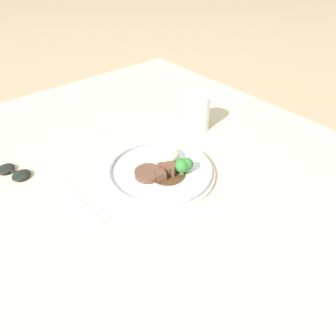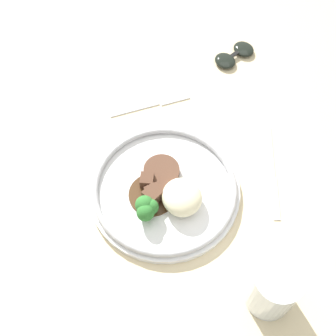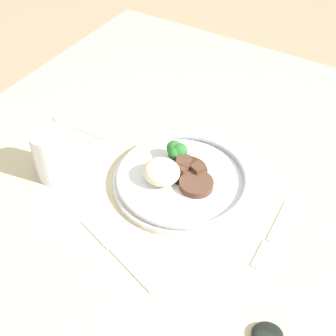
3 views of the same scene
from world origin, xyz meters
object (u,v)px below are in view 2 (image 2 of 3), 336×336
plate (165,191)px  sunglasses (234,55)px  juice_glass (273,289)px  fork (158,103)px  knife (273,175)px

plate → sunglasses: (-0.30, 0.25, -0.01)m
juice_glass → sunglasses: 0.55m
fork → knife: size_ratio=0.87×
plate → fork: plate is taller
juice_glass → fork: juice_glass is taller
juice_glass → fork: (-0.45, -0.07, -0.05)m
juice_glass → sunglasses: bearing=165.8°
fork → knife: bearing=-56.3°
sunglasses → knife: bearing=-28.8°
plate → sunglasses: size_ratio=2.55×
plate → juice_glass: bearing=25.5°
knife → sunglasses: (-0.31, 0.03, 0.01)m
plate → sunglasses: plate is taller
juice_glass → sunglasses: size_ratio=0.98×
juice_glass → fork: size_ratio=0.63×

